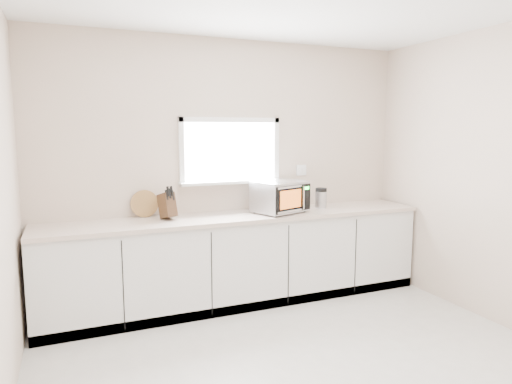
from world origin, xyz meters
TOP-DOWN VIEW (x-y plane):
  - back_wall at (0.00, 2.00)m, footprint 4.00×0.17m
  - cabinets at (0.00, 1.70)m, footprint 3.92×0.60m
  - countertop at (0.00, 1.69)m, footprint 3.92×0.64m
  - microwave at (0.42, 1.65)m, footprint 0.61×0.54m
  - knife_block at (-0.73, 1.74)m, footprint 0.17×0.25m
  - cutting_board at (-0.91, 1.94)m, footprint 0.27×0.06m
  - coffee_grinder at (0.97, 1.75)m, footprint 0.16×0.16m

SIDE VIEW (x-z plane):
  - cabinets at x=0.00m, z-range 0.00..0.88m
  - countertop at x=0.00m, z-range 0.88..0.92m
  - coffee_grinder at x=0.97m, z-range 0.92..1.14m
  - cutting_board at x=-0.91m, z-range 0.92..1.19m
  - knife_block at x=-0.73m, z-range 0.90..1.22m
  - microwave at x=0.42m, z-range 0.93..1.26m
  - back_wall at x=0.00m, z-range 0.01..2.71m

